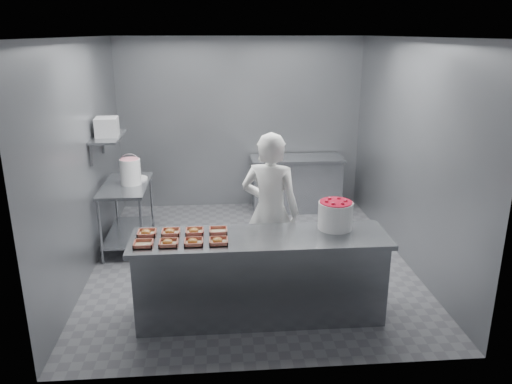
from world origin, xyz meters
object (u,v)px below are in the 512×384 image
at_px(tray_1, 168,243).
at_px(tray_7, 218,231).
at_px(service_counter, 260,276).
at_px(tray_2, 193,242).
at_px(tray_3, 218,241).
at_px(tray_6, 194,231).
at_px(glaze_bucket, 130,171).
at_px(back_counter, 296,183).
at_px(strawberry_tub, 335,214).
at_px(worker, 270,212).
at_px(prep_table, 127,206).
at_px(tray_5, 171,232).
at_px(appliance, 107,127).
at_px(tray_4, 147,233).
at_px(tray_0, 143,244).

distance_m(tray_1, tray_7, 0.55).
bearing_deg(service_counter, tray_2, -168.52).
xyz_separation_m(service_counter, tray_3, (-0.42, -0.13, 0.47)).
relative_size(tray_6, glaze_bucket, 0.45).
relative_size(back_counter, strawberry_tub, 4.21).
xyz_separation_m(worker, strawberry_tub, (0.62, -0.52, 0.14)).
distance_m(service_counter, tray_3, 0.65).
height_order(tray_2, worker, worker).
bearing_deg(prep_table, tray_3, -59.50).
xyz_separation_m(tray_3, tray_7, (0.00, 0.27, -0.00)).
bearing_deg(service_counter, strawberry_tub, 10.69).
bearing_deg(tray_5, prep_table, 112.39).
height_order(service_counter, glaze_bucket, glaze_bucket).
bearing_deg(prep_table, worker, -34.97).
distance_m(tray_1, tray_3, 0.48).
bearing_deg(glaze_bucket, tray_3, -61.13).
relative_size(tray_5, worker, 0.10).
height_order(glaze_bucket, appliance, appliance).
distance_m(tray_4, tray_5, 0.24).
bearing_deg(strawberry_tub, tray_2, -168.95).
bearing_deg(appliance, tray_5, -67.33).
xyz_separation_m(tray_1, tray_5, (0.00, 0.27, 0.00)).
bearing_deg(prep_table, tray_7, -55.86).
bearing_deg(prep_table, tray_1, -70.27).
distance_m(prep_table, appliance, 1.11).
distance_m(tray_5, strawberry_tub, 1.70).
bearing_deg(strawberry_tub, appliance, 145.81).
relative_size(service_counter, back_counter, 1.73).
xyz_separation_m(prep_table, tray_0, (0.51, -2.08, 0.33)).
relative_size(tray_5, strawberry_tub, 0.53).
bearing_deg(tray_1, appliance, 114.01).
xyz_separation_m(back_counter, tray_4, (-2.04, -3.12, 0.47)).
relative_size(tray_7, strawberry_tub, 0.53).
bearing_deg(back_counter, tray_6, -116.63).
height_order(tray_4, glaze_bucket, glaze_bucket).
distance_m(back_counter, tray_4, 3.75).
bearing_deg(tray_4, worker, 22.25).
bearing_deg(tray_7, service_counter, -17.80).
xyz_separation_m(tray_4, strawberry_tub, (1.94, 0.02, 0.13)).
height_order(strawberry_tub, appliance, appliance).
height_order(back_counter, tray_5, tray_5).
height_order(tray_0, appliance, appliance).
bearing_deg(tray_4, tray_5, 0.00).
height_order(back_counter, tray_4, tray_4).
xyz_separation_m(service_counter, appliance, (-1.82, 1.93, 1.23)).
distance_m(tray_0, tray_3, 0.72).
bearing_deg(tray_4, tray_0, -89.36).
relative_size(tray_0, tray_4, 1.00).
bearing_deg(tray_3, tray_2, 180.00).
xyz_separation_m(prep_table, tray_7, (1.23, -1.82, 0.33)).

